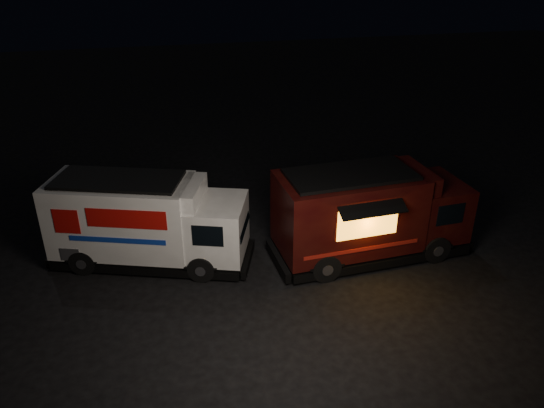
{
  "coord_description": "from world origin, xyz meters",
  "views": [
    {
      "loc": [
        -2.56,
        -12.59,
        9.22
      ],
      "look_at": [
        0.93,
        2.0,
        1.64
      ],
      "focal_mm": 35.0,
      "sensor_mm": 36.0,
      "label": 1
    }
  ],
  "objects": [
    {
      "name": "ground",
      "position": [
        0.0,
        0.0,
        0.0
      ],
      "size": [
        80.0,
        80.0,
        0.0
      ],
      "primitive_type": "plane",
      "color": "black",
      "rests_on": "ground"
    },
    {
      "name": "white_truck",
      "position": [
        -2.91,
        2.17,
        1.41
      ],
      "size": [
        6.57,
        4.05,
        2.82
      ],
      "primitive_type": null,
      "rotation": [
        0.0,
        0.0,
        -0.34
      ],
      "color": "white",
      "rests_on": "ground"
    },
    {
      "name": "red_truck",
      "position": [
        3.91,
        0.98,
        1.48
      ],
      "size": [
        6.46,
        2.67,
        2.95
      ],
      "primitive_type": null,
      "rotation": [
        0.0,
        0.0,
        0.05
      ],
      "color": "black",
      "rests_on": "ground"
    }
  ]
}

